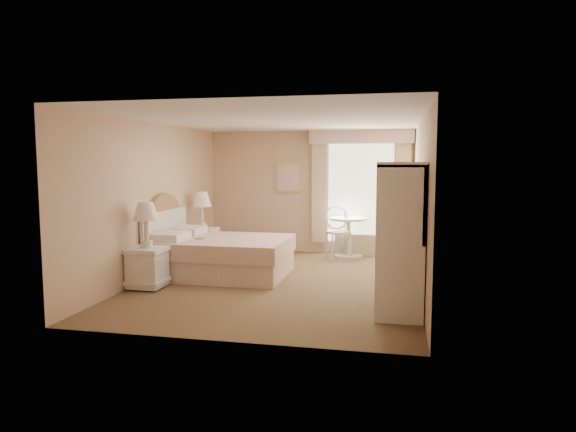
% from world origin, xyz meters
% --- Properties ---
extents(room, '(4.21, 5.51, 2.51)m').
position_xyz_m(room, '(0.00, 0.00, 1.25)').
color(room, brown).
rests_on(room, ground).
extents(window, '(2.05, 0.22, 2.51)m').
position_xyz_m(window, '(1.05, 2.65, 1.34)').
color(window, white).
rests_on(window, room).
extents(framed_art, '(0.52, 0.04, 0.62)m').
position_xyz_m(framed_art, '(-0.45, 2.71, 1.55)').
color(framed_art, tan).
rests_on(framed_art, room).
extents(bed, '(2.12, 1.64, 1.45)m').
position_xyz_m(bed, '(-1.12, 0.26, 0.35)').
color(bed, tan).
rests_on(bed, room).
extents(nightstand_near, '(0.52, 0.52, 1.26)m').
position_xyz_m(nightstand_near, '(-1.84, -0.80, 0.48)').
color(nightstand_near, white).
rests_on(nightstand_near, room).
extents(nightstand_far, '(0.53, 0.53, 1.29)m').
position_xyz_m(nightstand_far, '(-1.84, 1.41, 0.49)').
color(nightstand_far, white).
rests_on(nightstand_far, room).
extents(round_table, '(0.73, 0.73, 0.77)m').
position_xyz_m(round_table, '(0.84, 2.40, 0.51)').
color(round_table, silver).
rests_on(round_table, room).
extents(cafe_chair, '(0.65, 0.65, 1.01)m').
position_xyz_m(cafe_chair, '(0.65, 2.24, 0.59)').
color(cafe_chair, silver).
rests_on(cafe_chair, room).
extents(armoire, '(0.56, 1.12, 1.87)m').
position_xyz_m(armoire, '(1.81, -1.24, 0.77)').
color(armoire, white).
rests_on(armoire, room).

